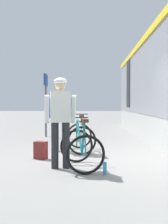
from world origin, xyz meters
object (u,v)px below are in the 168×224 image
object	(u,v)px
bicycle_near_teal	(81,148)
platform_sign_post	(46,94)
cyclist_far_in_blue	(60,111)
backpack_on_platform	(41,150)
bicycle_far_silver	(81,136)
water_bottle_near_the_bikes	(105,168)
cyclist_near_in_white	(60,114)

from	to	relation	value
bicycle_near_teal	platform_sign_post	world-z (taller)	platform_sign_post
cyclist_far_in_blue	backpack_on_platform	xyz separation A→B (m)	(-0.32, -1.08, -0.85)
bicycle_near_teal	bicycle_far_silver	bearing A→B (deg)	92.60
backpack_on_platform	water_bottle_near_the_bikes	world-z (taller)	backpack_on_platform
bicycle_far_silver	platform_sign_post	xyz separation A→B (m)	(-1.45, 3.17, 1.22)
cyclist_near_in_white	backpack_on_platform	distance (m)	1.34
cyclist_near_in_white	bicycle_far_silver	world-z (taller)	cyclist_near_in_white
bicycle_near_teal	platform_sign_post	bearing A→B (deg)	107.06
cyclist_far_in_blue	platform_sign_post	xyz separation A→B (m)	(-0.91, 3.09, 0.57)
bicycle_near_teal	platform_sign_post	size ratio (longest dim) A/B	0.50
water_bottle_near_the_bikes	platform_sign_post	size ratio (longest dim) A/B	0.10
cyclist_far_in_blue	water_bottle_near_the_bikes	bearing A→B (deg)	-66.03
cyclist_near_in_white	backpack_on_platform	world-z (taller)	cyclist_near_in_white
cyclist_far_in_blue	bicycle_far_silver	xyz separation A→B (m)	(0.55, -0.09, -0.65)
bicycle_near_teal	backpack_on_platform	distance (m)	1.29
bicycle_near_teal	water_bottle_near_the_bikes	world-z (taller)	bicycle_near_teal
water_bottle_near_the_bikes	bicycle_far_silver	bearing A→B (deg)	102.81
cyclist_far_in_blue	bicycle_near_teal	world-z (taller)	cyclist_far_in_blue
backpack_on_platform	cyclist_near_in_white	bearing A→B (deg)	-34.75
cyclist_near_in_white	bicycle_far_silver	size ratio (longest dim) A/B	1.55
cyclist_near_in_white	platform_sign_post	size ratio (longest dim) A/B	0.73
cyclist_far_in_blue	backpack_on_platform	world-z (taller)	cyclist_far_in_blue
cyclist_far_in_blue	water_bottle_near_the_bikes	size ratio (longest dim) A/B	7.70
cyclist_far_in_blue	water_bottle_near_the_bikes	world-z (taller)	cyclist_far_in_blue
cyclist_far_in_blue	bicycle_near_teal	xyz separation A→B (m)	(0.63, -1.92, -0.65)
cyclist_near_in_white	bicycle_far_silver	bearing A→B (deg)	80.52
bicycle_far_silver	water_bottle_near_the_bikes	world-z (taller)	bicycle_far_silver
backpack_on_platform	platform_sign_post	distance (m)	4.44
bicycle_far_silver	cyclist_near_in_white	bearing A→B (deg)	-99.48
cyclist_far_in_blue	platform_sign_post	size ratio (longest dim) A/B	0.73
bicycle_far_silver	backpack_on_platform	distance (m)	1.33
bicycle_near_teal	water_bottle_near_the_bikes	size ratio (longest dim) A/B	5.23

